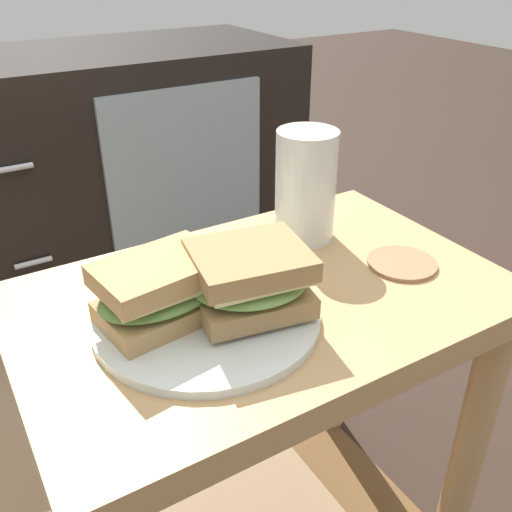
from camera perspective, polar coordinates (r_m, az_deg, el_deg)
side_table at (r=0.71m, az=0.77°, el=-9.71°), size 0.56×0.36×0.46m
tv_cabinet at (r=1.56m, az=-14.35°, el=8.82°), size 0.96×0.46×0.58m
plate at (r=0.61m, az=-4.96°, el=-6.04°), size 0.24×0.24×0.01m
sandwich_front at (r=0.59m, az=-9.62°, el=-3.36°), size 0.14×0.11×0.07m
sandwich_back at (r=0.59m, az=-0.63°, el=-2.25°), size 0.14×0.13×0.07m
beer_glass at (r=0.75m, az=4.98°, el=6.83°), size 0.08×0.08×0.15m
coaster at (r=0.73m, az=14.39°, el=-0.71°), size 0.09×0.09×0.01m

